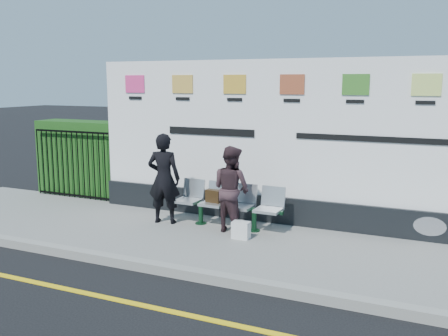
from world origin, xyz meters
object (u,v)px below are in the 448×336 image
(billboard, at_px, (292,154))
(woman_left, at_px, (164,178))
(bench, at_px, (227,216))
(woman_right, at_px, (231,189))

(billboard, height_order, woman_left, billboard)
(billboard, xyz_separation_m, woman_left, (-2.15, -0.92, -0.46))
(billboard, distance_m, bench, 1.63)
(woman_left, bearing_deg, bench, 176.66)
(bench, height_order, woman_left, woman_left)
(billboard, relative_size, woman_left, 4.77)
(woman_right, bearing_deg, woman_left, 22.05)
(woman_left, relative_size, woman_right, 1.11)
(billboard, xyz_separation_m, woman_right, (-0.80, -0.90, -0.54))
(woman_left, xyz_separation_m, woman_right, (1.35, 0.01, -0.08))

